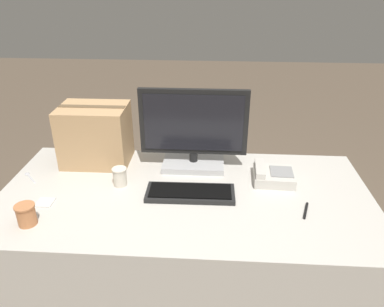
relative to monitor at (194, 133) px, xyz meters
The scene contains 11 objects.
ground_plane 0.96m from the monitor, 95.29° to the right, with size 12.00×12.00×0.00m, color brown.
office_desk 0.62m from the monitor, 95.29° to the right, with size 1.80×0.90×0.73m.
monitor is the anchor object (origin of this frame).
keyboard 0.34m from the monitor, 89.48° to the right, with size 0.43×0.17×0.03m.
desk_phone 0.46m from the monitor, 17.44° to the right, with size 0.21×0.19×0.08m.
paper_cup_left 0.89m from the monitor, 140.27° to the right, with size 0.08×0.08×0.09m.
paper_cup_right 0.44m from the monitor, 148.19° to the right, with size 0.07×0.07×0.09m.
spoon 0.89m from the monitor, 168.85° to the right, with size 0.11×0.11×0.00m.
cardboard_box 0.54m from the monitor, behind, with size 0.36×0.26×0.32m.
pen_marker 0.68m from the monitor, 36.65° to the right, with size 0.05×0.12×0.01m.
sticky_note_pad 0.80m from the monitor, 148.88° to the right, with size 0.08×0.08×0.01m.
Camera 1 is at (0.13, -1.52, 1.71)m, focal length 35.00 mm.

